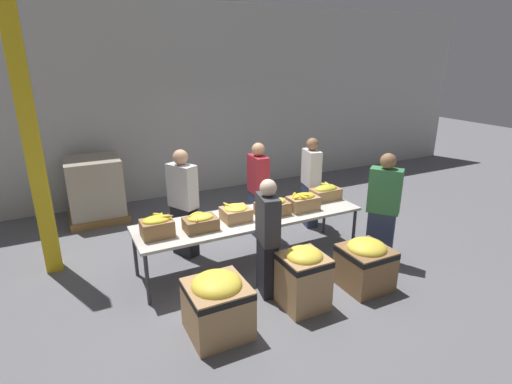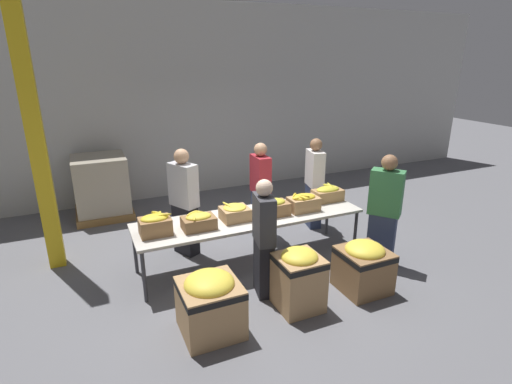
# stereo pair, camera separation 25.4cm
# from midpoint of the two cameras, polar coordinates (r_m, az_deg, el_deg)

# --- Properties ---
(ground_plane) EXTENTS (30.00, 30.00, 0.00)m
(ground_plane) POSITION_cam_midpoint_polar(r_m,az_deg,el_deg) (6.08, 0.43, -10.00)
(ground_plane) COLOR slate
(wall_back) EXTENTS (16.00, 0.08, 4.00)m
(wall_back) POSITION_cam_midpoint_polar(r_m,az_deg,el_deg) (8.71, -9.45, 12.50)
(wall_back) COLOR #B7B7B2
(wall_back) RESTS_ON ground_plane
(sorting_table) EXTENTS (3.32, 0.89, 0.74)m
(sorting_table) POSITION_cam_midpoint_polar(r_m,az_deg,el_deg) (5.77, 0.44, -3.89)
(sorting_table) COLOR beige
(sorting_table) RESTS_ON ground_plane
(banana_box_0) EXTENTS (0.41, 0.31, 0.29)m
(banana_box_0) POSITION_cam_midpoint_polar(r_m,az_deg,el_deg) (5.28, -12.87, -4.53)
(banana_box_0) COLOR olive
(banana_box_0) RESTS_ON sorting_table
(banana_box_1) EXTENTS (0.44, 0.33, 0.24)m
(banana_box_1) POSITION_cam_midpoint_polar(r_m,az_deg,el_deg) (5.36, -6.86, -4.14)
(banana_box_1) COLOR olive
(banana_box_1) RESTS_ON sorting_table
(banana_box_2) EXTENTS (0.38, 0.35, 0.24)m
(banana_box_2) POSITION_cam_midpoint_polar(r_m,az_deg,el_deg) (5.61, -1.76, -2.89)
(banana_box_2) COLOR tan
(banana_box_2) RESTS_ON sorting_table
(banana_box_3) EXTENTS (0.48, 0.32, 0.25)m
(banana_box_3) POSITION_cam_midpoint_polar(r_m,az_deg,el_deg) (5.77, 3.57, -2.16)
(banana_box_3) COLOR olive
(banana_box_3) RESTS_ON sorting_table
(banana_box_4) EXTENTS (0.45, 0.30, 0.27)m
(banana_box_4) POSITION_cam_midpoint_polar(r_m,az_deg,el_deg) (5.99, 8.01, -1.47)
(banana_box_4) COLOR tan
(banana_box_4) RESTS_ON sorting_table
(banana_box_5) EXTENTS (0.48, 0.32, 0.26)m
(banana_box_5) POSITION_cam_midpoint_polar(r_m,az_deg,el_deg) (6.46, 11.32, -0.20)
(banana_box_5) COLOR #A37A4C
(banana_box_5) RESTS_ON sorting_table
(volunteer_0) EXTENTS (0.40, 0.50, 1.67)m
(volunteer_0) POSITION_cam_midpoint_polar(r_m,az_deg,el_deg) (6.10, -9.04, -1.59)
(volunteer_0) COLOR black
(volunteer_0) RESTS_ON ground_plane
(volunteer_1) EXTENTS (0.28, 0.45, 1.55)m
(volunteer_1) POSITION_cam_midpoint_polar(r_m,az_deg,el_deg) (5.01, 2.60, -6.77)
(volunteer_1) COLOR black
(volunteer_1) RESTS_ON ground_plane
(volunteer_2) EXTENTS (0.23, 0.44, 1.61)m
(volunteer_2) POSITION_cam_midpoint_polar(r_m,az_deg,el_deg) (6.66, 1.72, 0.18)
(volunteer_2) COLOR #2D3856
(volunteer_2) RESTS_ON ground_plane
(volunteer_3) EXTENTS (0.45, 0.49, 1.66)m
(volunteer_3) POSITION_cam_midpoint_polar(r_m,az_deg,el_deg) (6.03, 18.99, -2.69)
(volunteer_3) COLOR #2D3856
(volunteer_3) RESTS_ON ground_plane
(volunteer_4) EXTENTS (0.30, 0.47, 1.61)m
(volunteer_4) POSITION_cam_midpoint_polar(r_m,az_deg,el_deg) (7.12, 9.32, 1.17)
(volunteer_4) COLOR #2D3856
(volunteer_4) RESTS_ON ground_plane
(donation_bin_0) EXTENTS (0.65, 0.65, 0.73)m
(donation_bin_0) POSITION_cam_midpoint_polar(r_m,az_deg,el_deg) (4.56, -4.93, -15.35)
(donation_bin_0) COLOR tan
(donation_bin_0) RESTS_ON ground_plane
(donation_bin_1) EXTENTS (0.52, 0.52, 0.78)m
(donation_bin_1) POSITION_cam_midpoint_polar(r_m,az_deg,el_deg) (4.95, 7.61, -11.97)
(donation_bin_1) COLOR tan
(donation_bin_1) RESTS_ON ground_plane
(donation_bin_2) EXTENTS (0.60, 0.60, 0.68)m
(donation_bin_2) POSITION_cam_midpoint_polar(r_m,az_deg,el_deg) (5.50, 16.41, -9.97)
(donation_bin_2) COLOR olive
(donation_bin_2) RESTS_ON ground_plane
(support_pillar) EXTENTS (0.22, 0.22, 4.00)m
(support_pillar) POSITION_cam_midpoint_polar(r_m,az_deg,el_deg) (6.04, -28.05, 7.76)
(support_pillar) COLOR gold
(support_pillar) RESTS_ON ground_plane
(pallet_stack_0) EXTENTS (1.02, 1.02, 1.17)m
(pallet_stack_0) POSITION_cam_midpoint_polar(r_m,az_deg,el_deg) (8.05, -20.36, 0.63)
(pallet_stack_0) COLOR olive
(pallet_stack_0) RESTS_ON ground_plane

